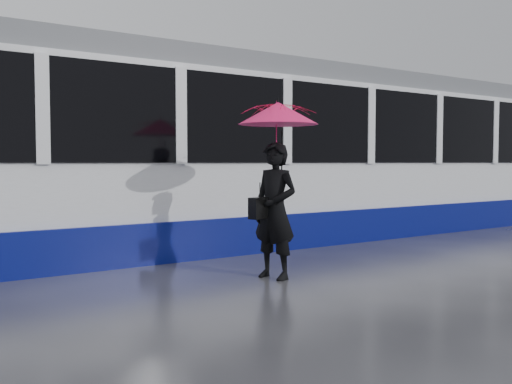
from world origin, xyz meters
TOP-DOWN VIEW (x-y plane):
  - ground at (0.00, 0.00)m, footprint 90.00×90.00m
  - rails at (0.00, 2.50)m, footprint 34.00×1.51m
  - tram at (1.83, 2.50)m, footprint 26.00×2.56m
  - woman at (-0.23, -0.52)m, footprint 0.58×0.74m
  - umbrella at (-0.18, -0.52)m, footprint 1.28×1.28m
  - handbag at (-0.45, -0.50)m, footprint 0.34×0.22m

SIDE VIEW (x-z plane):
  - ground at x=0.00m, z-range 0.00..0.00m
  - rails at x=0.00m, z-range 0.00..0.02m
  - woman at x=-0.23m, z-range 0.00..1.77m
  - handbag at x=-0.45m, z-range 0.70..1.15m
  - tram at x=1.83m, z-range -0.04..3.31m
  - umbrella at x=-0.18m, z-range 1.34..2.53m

